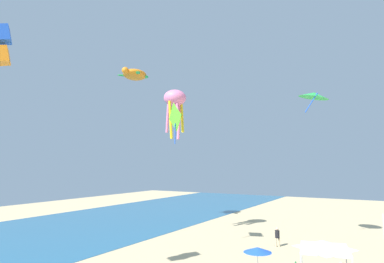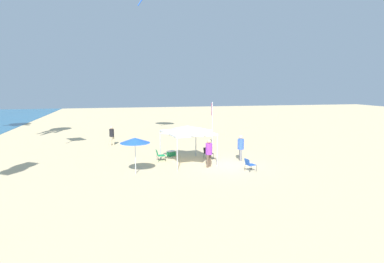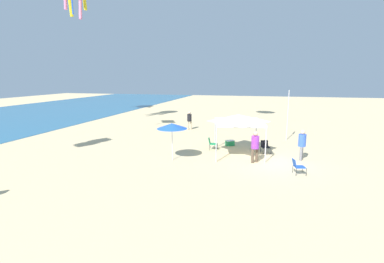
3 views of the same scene
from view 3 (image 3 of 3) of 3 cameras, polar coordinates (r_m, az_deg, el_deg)
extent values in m
cube|color=#D6BC8C|center=(17.99, 14.99, -5.94)|extent=(120.00, 120.00, 0.10)
cylinder|color=#B7B7BC|center=(17.44, 14.34, -2.69)|extent=(0.07, 0.07, 2.10)
cylinder|color=#B7B7BC|center=(20.81, 12.53, -0.45)|extent=(0.07, 0.07, 2.10)
cylinder|color=#B7B7BC|center=(17.12, 4.81, -2.64)|extent=(0.07, 0.07, 2.10)
cylinder|color=#B7B7BC|center=(20.54, 4.57, -0.37)|extent=(0.07, 0.07, 2.10)
cube|color=silver|center=(18.72, 9.15, 1.85)|extent=(4.06, 3.58, 0.10)
pyramid|color=silver|center=(18.68, 9.17, 2.67)|extent=(3.98, 3.51, 0.44)
cylinder|color=silver|center=(17.50, -3.92, -2.08)|extent=(0.07, 0.05, 2.25)
cone|color=blue|center=(17.29, -3.97, 1.10)|extent=(1.82, 1.82, 0.35)
cylinder|color=black|center=(19.95, 4.94, -3.22)|extent=(0.02, 0.02, 0.40)
cylinder|color=black|center=(20.45, 5.05, -2.87)|extent=(0.02, 0.02, 0.40)
cylinder|color=black|center=(19.99, 3.45, -3.16)|extent=(0.02, 0.02, 0.40)
cylinder|color=black|center=(20.50, 3.60, -2.82)|extent=(0.02, 0.02, 0.40)
cube|color=#198C4C|center=(20.18, 4.27, -2.46)|extent=(0.56, 0.56, 0.03)
cube|color=#198C4C|center=(20.15, 3.45, -1.85)|extent=(0.50, 0.17, 0.41)
cylinder|color=black|center=(19.52, 13.90, -3.82)|extent=(0.02, 0.02, 0.40)
cylinder|color=black|center=(19.70, 15.32, -3.75)|extent=(0.02, 0.02, 0.40)
cylinder|color=black|center=(19.99, 13.39, -3.45)|extent=(0.02, 0.02, 0.40)
cylinder|color=black|center=(20.17, 14.78, -3.39)|extent=(0.02, 0.02, 0.40)
cube|color=black|center=(19.79, 14.37, -3.04)|extent=(0.67, 0.67, 0.03)
cube|color=black|center=(20.01, 14.11, -2.26)|extent=(0.30, 0.51, 0.41)
cylinder|color=black|center=(16.04, 21.63, -7.47)|extent=(0.02, 0.02, 0.40)
cylinder|color=black|center=(16.50, 20.96, -6.92)|extent=(0.02, 0.02, 0.40)
cylinder|color=black|center=(15.85, 19.87, -7.56)|extent=(0.02, 0.02, 0.40)
cylinder|color=black|center=(16.32, 19.25, -6.99)|extent=(0.02, 0.02, 0.40)
cube|color=blue|center=(16.12, 20.47, -6.55)|extent=(0.63, 0.63, 0.03)
cube|color=blue|center=(15.96, 19.54, -5.87)|extent=(0.51, 0.25, 0.41)
cube|color=#1E8C4C|center=(21.49, 7.48, -2.30)|extent=(0.66, 0.72, 0.36)
cube|color=white|center=(21.45, 7.49, -1.78)|extent=(0.68, 0.74, 0.04)
cylinder|color=silver|center=(24.05, 18.36, 3.02)|extent=(0.06, 0.06, 3.99)
cube|color=pink|center=(24.10, 18.52, 6.24)|extent=(0.30, 0.02, 1.10)
cylinder|color=slate|center=(18.69, 20.70, -4.13)|extent=(0.17, 0.17, 0.85)
cylinder|color=slate|center=(19.02, 20.83, -3.89)|extent=(0.17, 0.17, 0.85)
cylinder|color=blue|center=(18.68, 20.93, -1.64)|extent=(0.45, 0.45, 0.74)
sphere|color=beige|center=(18.58, 21.03, -0.10)|extent=(0.28, 0.28, 0.28)
cylinder|color=brown|center=(17.41, 11.86, -4.73)|extent=(0.17, 0.17, 0.86)
cylinder|color=brown|center=(17.63, 12.66, -4.56)|extent=(0.17, 0.17, 0.86)
cylinder|color=purple|center=(17.32, 12.36, -2.09)|extent=(0.45, 0.45, 0.74)
sphere|color=tan|center=(17.22, 12.43, -0.43)|extent=(0.28, 0.28, 0.28)
cylinder|color=#C6B28C|center=(27.77, -0.22, 1.23)|extent=(0.16, 0.16, 0.80)
cylinder|color=#C6B28C|center=(27.66, -0.82, 1.19)|extent=(0.16, 0.16, 0.80)
cylinder|color=black|center=(27.60, -0.52, 2.74)|extent=(0.42, 0.42, 0.70)
sphere|color=beige|center=(27.54, -0.52, 3.73)|extent=(0.26, 0.26, 0.26)
cylinder|color=blue|center=(24.18, -22.60, 22.69)|extent=(0.09, 0.09, 1.80)
camera|label=1|loc=(6.01, 172.41, 14.16)|focal=30.99mm
camera|label=2|loc=(7.17, -105.97, 0.46)|focal=30.33mm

